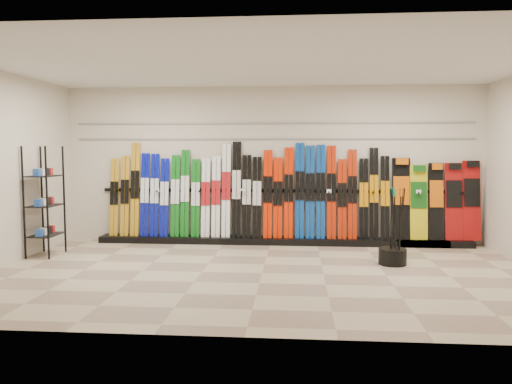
{
  "coord_description": "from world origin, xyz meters",
  "views": [
    {
      "loc": [
        0.48,
        -7.11,
        1.79
      ],
      "look_at": [
        -0.17,
        1.0,
        1.1
      ],
      "focal_mm": 35.0,
      "sensor_mm": 36.0,
      "label": 1
    }
  ],
  "objects": [
    {
      "name": "slatwall_rail_0",
      "position": [
        0.0,
        2.48,
        2.0
      ],
      "size": [
        7.6,
        0.02,
        0.03
      ],
      "primitive_type": "cube",
      "color": "gray",
      "rests_on": "back_wall"
    },
    {
      "name": "ski_rack_base",
      "position": [
        0.22,
        2.28,
        0.06
      ],
      "size": [
        8.0,
        0.4,
        0.12
      ],
      "primitive_type": "cube",
      "color": "black",
      "rests_on": "floor"
    },
    {
      "name": "back_wall",
      "position": [
        0.0,
        2.5,
        1.5
      ],
      "size": [
        8.0,
        0.0,
        8.0
      ],
      "primitive_type": "plane",
      "rotation": [
        1.57,
        0.0,
        0.0
      ],
      "color": "beige",
      "rests_on": "floor"
    },
    {
      "name": "slatwall_rail_1",
      "position": [
        0.0,
        2.48,
        2.3
      ],
      "size": [
        7.6,
        0.02,
        0.03
      ],
      "primitive_type": "cube",
      "color": "gray",
      "rests_on": "back_wall"
    },
    {
      "name": "snowboards",
      "position": [
        3.08,
        2.35,
        0.84
      ],
      "size": [
        1.6,
        0.23,
        1.52
      ],
      "color": "black",
      "rests_on": "ski_rack_base"
    },
    {
      "name": "accessory_rack",
      "position": [
        -3.75,
        0.94,
        0.93
      ],
      "size": [
        0.4,
        0.6,
        1.85
      ],
      "primitive_type": "cube",
      "color": "black",
      "rests_on": "floor"
    },
    {
      "name": "ski_poles",
      "position": [
        2.03,
        0.69,
        0.61
      ],
      "size": [
        0.25,
        0.28,
        1.18
      ],
      "color": "black",
      "rests_on": "pole_bin"
    },
    {
      "name": "floor",
      "position": [
        0.0,
        0.0,
        0.0
      ],
      "size": [
        8.0,
        8.0,
        0.0
      ],
      "primitive_type": "plane",
      "color": "gray",
      "rests_on": "ground"
    },
    {
      "name": "ceiling",
      "position": [
        0.0,
        0.0,
        3.0
      ],
      "size": [
        8.0,
        8.0,
        0.0
      ],
      "primitive_type": "plane",
      "rotation": [
        3.14,
        0.0,
        0.0
      ],
      "color": "silver",
      "rests_on": "back_wall"
    },
    {
      "name": "skis",
      "position": [
        -0.43,
        2.34,
        0.94
      ],
      "size": [
        5.38,
        0.26,
        1.83
      ],
      "color": "#BF8A1A",
      "rests_on": "ski_rack_base"
    },
    {
      "name": "pole_bin",
      "position": [
        2.0,
        0.71,
        0.12
      ],
      "size": [
        0.43,
        0.43,
        0.25
      ],
      "primitive_type": "cylinder",
      "color": "black",
      "rests_on": "floor"
    }
  ]
}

